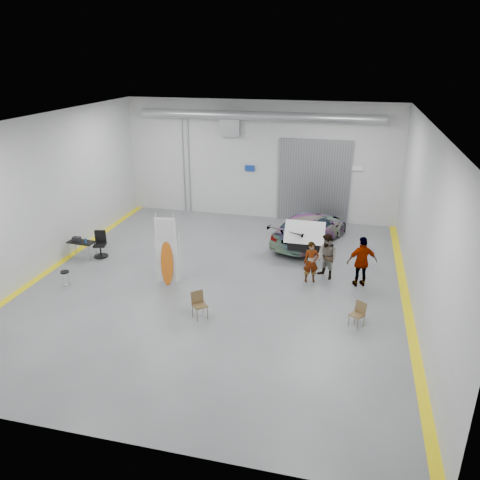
% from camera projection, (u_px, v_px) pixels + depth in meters
% --- Properties ---
extents(ground, '(16.00, 16.00, 0.00)m').
position_uv_depth(ground, '(217.00, 283.00, 17.71)').
color(ground, slate).
rests_on(ground, ground).
extents(room_shell, '(14.02, 16.18, 6.01)m').
position_uv_depth(room_shell, '(237.00, 165.00, 18.14)').
color(room_shell, '#BBBEC0').
rests_on(room_shell, ground).
extents(sedan_car, '(3.60, 5.20, 1.40)m').
position_uv_depth(sedan_car, '(310.00, 228.00, 21.22)').
color(sedan_car, white).
rests_on(sedan_car, ground).
extents(person_a, '(0.67, 0.53, 1.61)m').
position_uv_depth(person_a, '(311.00, 262.00, 17.55)').
color(person_a, '#926D4F').
rests_on(person_a, ground).
extents(person_b, '(1.09, 1.07, 1.78)m').
position_uv_depth(person_b, '(327.00, 257.00, 17.82)').
color(person_b, slate).
rests_on(person_b, ground).
extents(person_c, '(1.22, 0.80, 1.95)m').
position_uv_depth(person_c, '(362.00, 262.00, 17.18)').
color(person_c, brown).
rests_on(person_c, ground).
extents(surfboard_display, '(0.79, 0.28, 2.80)m').
position_uv_depth(surfboard_display, '(166.00, 257.00, 17.23)').
color(surfboard_display, white).
rests_on(surfboard_display, ground).
extents(folding_chair_near, '(0.60, 0.67, 0.90)m').
position_uv_depth(folding_chair_near, '(200.00, 310.00, 15.30)').
color(folding_chair_near, brown).
rests_on(folding_chair_near, ground).
extents(folding_chair_far, '(0.54, 0.59, 0.83)m').
position_uv_depth(folding_chair_far, '(356.00, 319.00, 14.83)').
color(folding_chair_far, brown).
rests_on(folding_chair_far, ground).
extents(shop_stool, '(0.33, 0.33, 0.65)m').
position_uv_depth(shop_stool, '(66.00, 279.00, 17.28)').
color(shop_stool, black).
rests_on(shop_stool, ground).
extents(work_table, '(1.18, 0.67, 0.93)m').
position_uv_depth(work_table, '(80.00, 241.00, 19.72)').
color(work_table, '#9A9DA2').
rests_on(work_table, ground).
extents(office_chair, '(0.60, 0.63, 1.11)m').
position_uv_depth(office_chair, '(101.00, 246.00, 19.87)').
color(office_chair, black).
rests_on(office_chair, ground).
extents(trunk_lid, '(1.63, 0.99, 0.04)m').
position_uv_depth(trunk_lid, '(305.00, 230.00, 19.01)').
color(trunk_lid, silver).
rests_on(trunk_lid, sedan_car).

